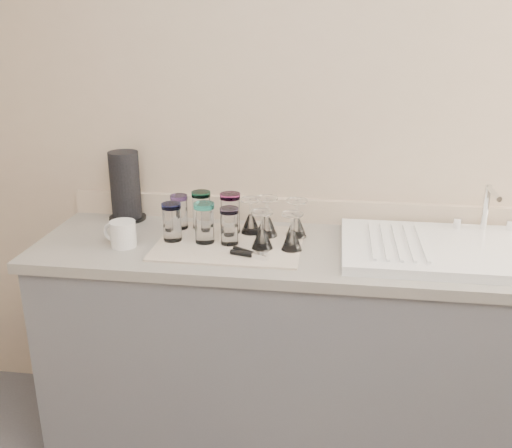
# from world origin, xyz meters

# --- Properties ---
(room_envelope) EXTENTS (3.54, 3.50, 2.52)m
(room_envelope) POSITION_xyz_m (0.00, 0.00, 1.56)
(room_envelope) COLOR #4E4E53
(room_envelope) RESTS_ON ground
(counter_unit) EXTENTS (2.06, 0.62, 0.90)m
(counter_unit) POSITION_xyz_m (0.00, 1.20, 0.45)
(counter_unit) COLOR #5E5E62
(counter_unit) RESTS_ON ground
(sink_unit) EXTENTS (0.82, 0.50, 0.22)m
(sink_unit) POSITION_xyz_m (0.55, 1.20, 0.92)
(sink_unit) COLOR white
(sink_unit) RESTS_ON counter_unit
(dish_towel) EXTENTS (0.55, 0.42, 0.01)m
(dish_towel) POSITION_xyz_m (-0.29, 1.18, 0.90)
(dish_towel) COLOR beige
(dish_towel) RESTS_ON counter_unit
(tumbler_teal) EXTENTS (0.07, 0.07, 0.14)m
(tumbler_teal) POSITION_xyz_m (-0.52, 1.32, 0.98)
(tumbler_teal) COLOR white
(tumbler_teal) RESTS_ON dish_towel
(tumbler_cyan) EXTENTS (0.08, 0.08, 0.15)m
(tumbler_cyan) POSITION_xyz_m (-0.43, 1.33, 0.99)
(tumbler_cyan) COLOR white
(tumbler_cyan) RESTS_ON dish_towel
(tumbler_purple) EXTENTS (0.08, 0.08, 0.16)m
(tumbler_purple) POSITION_xyz_m (-0.30, 1.30, 0.99)
(tumbler_purple) COLOR white
(tumbler_purple) RESTS_ON dish_towel
(tumbler_magenta) EXTENTS (0.07, 0.07, 0.15)m
(tumbler_magenta) POSITION_xyz_m (-0.51, 1.18, 0.98)
(tumbler_magenta) COLOR white
(tumbler_magenta) RESTS_ON dish_towel
(tumbler_blue) EXTENTS (0.08, 0.08, 0.16)m
(tumbler_blue) POSITION_xyz_m (-0.38, 1.18, 0.99)
(tumbler_blue) COLOR white
(tumbler_blue) RESTS_ON dish_towel
(tumbler_lavender) EXTENTS (0.07, 0.07, 0.14)m
(tumbler_lavender) POSITION_xyz_m (-0.28, 1.17, 0.98)
(tumbler_lavender) COLOR white
(tumbler_lavender) RESTS_ON dish_towel
(goblet_back_left) EXTENTS (0.09, 0.09, 0.16)m
(goblet_back_left) POSITION_xyz_m (-0.15, 1.28, 0.96)
(goblet_back_left) COLOR white
(goblet_back_left) RESTS_ON dish_towel
(goblet_back_right) EXTENTS (0.08, 0.08, 0.15)m
(goblet_back_right) POSITION_xyz_m (-0.04, 1.29, 0.96)
(goblet_back_right) COLOR white
(goblet_back_right) RESTS_ON dish_towel
(goblet_front_left) EXTENTS (0.08, 0.08, 0.14)m
(goblet_front_left) POSITION_xyz_m (-0.15, 1.15, 0.96)
(goblet_front_left) COLOR white
(goblet_front_left) RESTS_ON dish_towel
(goblet_front_right) EXTENTS (0.08, 0.08, 0.14)m
(goblet_front_right) POSITION_xyz_m (-0.04, 1.15, 0.96)
(goblet_front_right) COLOR white
(goblet_front_right) RESTS_ON dish_towel
(goblet_extra) EXTENTS (0.08, 0.08, 0.14)m
(goblet_extra) POSITION_xyz_m (-0.22, 1.31, 0.96)
(goblet_extra) COLOR white
(goblet_extra) RESTS_ON dish_towel
(can_opener) EXTENTS (0.15, 0.10, 0.02)m
(can_opener) POSITION_xyz_m (-0.19, 1.06, 0.92)
(can_opener) COLOR silver
(can_opener) RESTS_ON dish_towel
(white_mug) EXTENTS (0.14, 0.12, 0.10)m
(white_mug) POSITION_xyz_m (-0.68, 1.11, 0.95)
(white_mug) COLOR silver
(white_mug) RESTS_ON counter_unit
(paper_towel_roll) EXTENTS (0.16, 0.16, 0.30)m
(paper_towel_roll) POSITION_xyz_m (-0.78, 1.42, 1.04)
(paper_towel_roll) COLOR black
(paper_towel_roll) RESTS_ON counter_unit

